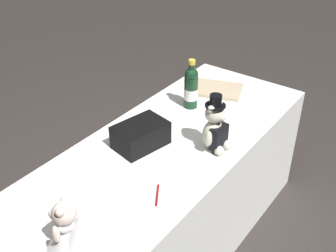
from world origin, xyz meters
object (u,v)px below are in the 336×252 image
(signing_pen, at_px, (157,194))
(gift_case_black, at_px, (141,135))
(teddy_bear_bride, at_px, (71,230))
(teddy_bear_groom, at_px, (215,128))
(champagne_bottle, at_px, (191,87))
(guestbook, at_px, (217,90))

(signing_pen, relative_size, gift_case_black, 0.42)
(teddy_bear_bride, height_order, signing_pen, teddy_bear_bride)
(teddy_bear_groom, relative_size, gift_case_black, 1.03)
(teddy_bear_bride, bearing_deg, champagne_bottle, 11.84)
(teddy_bear_bride, distance_m, signing_pen, 0.44)
(teddy_bear_groom, bearing_deg, gift_case_black, 122.77)
(signing_pen, bearing_deg, champagne_bottle, 23.21)
(gift_case_black, height_order, guestbook, gift_case_black)
(champagne_bottle, height_order, gift_case_black, champagne_bottle)
(teddy_bear_bride, relative_size, signing_pen, 1.91)
(signing_pen, bearing_deg, teddy_bear_groom, -2.11)
(teddy_bear_groom, xyz_separation_m, champagne_bottle, (0.28, 0.33, 0.01))
(teddy_bear_bride, xyz_separation_m, gift_case_black, (0.67, 0.22, -0.03))
(guestbook, bearing_deg, gift_case_black, 159.12)
(champagne_bottle, bearing_deg, gift_case_black, -177.93)
(guestbook, bearing_deg, teddy_bear_groom, -170.99)
(champagne_bottle, relative_size, signing_pen, 2.44)
(teddy_bear_bride, relative_size, guestbook, 0.79)
(champagne_bottle, distance_m, guestbook, 0.29)
(signing_pen, xyz_separation_m, guestbook, (1.00, 0.29, 0.01))
(teddy_bear_bride, distance_m, gift_case_black, 0.71)
(signing_pen, distance_m, guestbook, 1.04)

